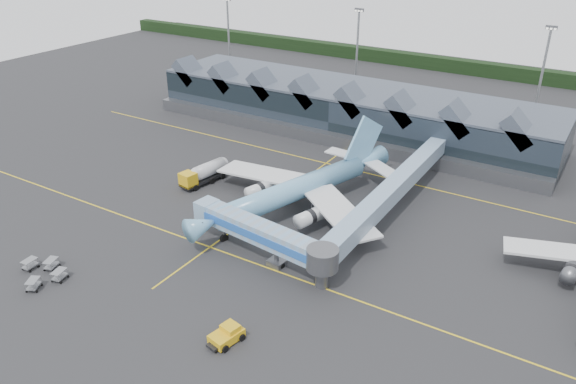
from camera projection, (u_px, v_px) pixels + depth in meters
The scene contains 10 objects.
ground at pixel (242, 224), 88.56m from camera, with size 260.00×260.00×0.00m, color #252527.
taxi_stripes at pixel (276, 199), 96.16m from camera, with size 120.00×60.00×0.01m.
tree_line_far at pixel (454, 65), 171.21m from camera, with size 260.00×4.00×4.00m, color black.
terminal at pixel (348, 109), 124.72m from camera, with size 90.00×22.25×12.52m.
light_masts at pixel (490, 76), 120.78m from camera, with size 132.40×42.56×22.45m.
main_airliner at pixel (300, 188), 91.25m from camera, with size 34.27×40.35×13.25m.
jet_bridge at pixel (270, 238), 76.95m from camera, with size 24.61×6.38×5.85m.
fuel_truck at pixel (205, 172), 101.38m from camera, with size 4.27×10.66×3.54m.
pushback_tug at pixel (227, 335), 64.15m from camera, with size 3.40×4.67×1.92m.
baggage_carts at pixel (44, 271), 75.56m from camera, with size 7.25×6.68×1.43m.
Camera 1 is at (46.64, -61.50, 44.32)m, focal length 35.00 mm.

